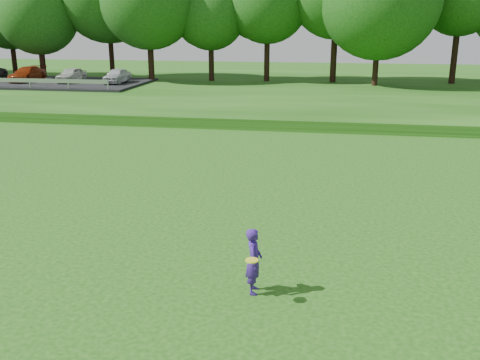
# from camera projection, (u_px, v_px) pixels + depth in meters

# --- Properties ---
(ground) EXTENTS (140.00, 140.00, 0.00)m
(ground) POSITION_uv_depth(u_px,v_px,m) (140.00, 317.00, 10.54)
(ground) COLOR #17460D
(ground) RESTS_ON ground
(berm) EXTENTS (130.00, 30.00, 0.60)m
(berm) POSITION_uv_depth(u_px,v_px,m) (289.00, 91.00, 42.57)
(berm) COLOR #17460D
(berm) RESTS_ON ground
(walking_path) EXTENTS (130.00, 1.60, 0.04)m
(walking_path) POSITION_uv_depth(u_px,v_px,m) (267.00, 127.00, 29.43)
(walking_path) COLOR gray
(walking_path) RESTS_ON ground
(parking_lot) EXTENTS (24.00, 9.00, 1.38)m
(parking_lot) POSITION_uv_depth(u_px,v_px,m) (5.00, 78.00, 45.21)
(parking_lot) COLOR black
(parking_lot) RESTS_ON berm
(woman) EXTENTS (0.40, 0.89, 1.46)m
(woman) POSITION_uv_depth(u_px,v_px,m) (254.00, 261.00, 11.33)
(woman) COLOR #391C80
(woman) RESTS_ON ground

